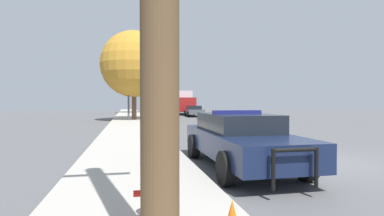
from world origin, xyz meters
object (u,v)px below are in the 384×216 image
(police_car, at_px, (239,138))
(tree_sidewalk_far, at_px, (134,81))
(box_truck, at_px, (181,102))
(car_background_oncoming, at_px, (194,111))
(fire_hydrant, at_px, (153,190))
(tree_sidewalk_mid, at_px, (134,64))
(car_background_distant, at_px, (160,107))
(traffic_light, at_px, (149,77))

(police_car, height_order, tree_sidewalk_far, tree_sidewalk_far)
(box_truck, bearing_deg, car_background_oncoming, 92.86)
(police_car, bearing_deg, fire_hydrant, 53.69)
(police_car, bearing_deg, tree_sidewalk_mid, -83.03)
(car_background_oncoming, bearing_deg, fire_hydrant, 80.25)
(police_car, xyz_separation_m, car_background_distant, (2.68, 44.80, 0.01))
(fire_hydrant, bearing_deg, police_car, 53.54)
(traffic_light, height_order, car_background_oncoming, traffic_light)
(box_truck, bearing_deg, police_car, 82.52)
(car_background_distant, distance_m, tree_sidewalk_mid, 26.25)
(tree_sidewalk_far, bearing_deg, fire_hydrant, -90.72)
(fire_hydrant, height_order, car_background_oncoming, car_background_oncoming)
(car_background_distant, relative_size, box_truck, 0.60)
(police_car, bearing_deg, tree_sidewalk_far, -86.65)
(traffic_light, distance_m, tree_sidewalk_far, 17.78)
(traffic_light, relative_size, car_background_distant, 1.11)
(car_background_oncoming, bearing_deg, traffic_light, 56.28)
(car_background_oncoming, distance_m, tree_sidewalk_far, 12.97)
(tree_sidewalk_mid, xyz_separation_m, tree_sidewalk_far, (0.28, 17.03, -0.26))
(police_car, xyz_separation_m, fire_hydrant, (-2.53, -3.43, -0.21))
(car_background_distant, bearing_deg, box_truck, -85.31)
(box_truck, bearing_deg, fire_hydrant, 79.27)
(tree_sidewalk_mid, bearing_deg, box_truck, 63.60)
(tree_sidewalk_far, bearing_deg, police_car, -86.80)
(police_car, distance_m, traffic_light, 18.96)
(police_car, xyz_separation_m, traffic_light, (-1.07, 18.67, 3.10))
(car_background_distant, bearing_deg, car_background_oncoming, -86.70)
(car_background_distant, height_order, box_truck, box_truck)
(fire_hydrant, relative_size, tree_sidewalk_far, 0.12)
(police_car, relative_size, car_background_oncoming, 1.15)
(car_background_oncoming, bearing_deg, police_car, 83.87)
(fire_hydrant, distance_m, traffic_light, 22.40)
(traffic_light, bearing_deg, box_truck, 69.15)
(traffic_light, xyz_separation_m, tree_sidewalk_far, (-0.97, 17.73, 0.86))
(box_truck, distance_m, tree_sidewalk_mid, 15.01)
(car_background_distant, relative_size, tree_sidewalk_far, 0.70)
(car_background_oncoming, relative_size, tree_sidewalk_far, 0.66)
(police_car, height_order, car_background_distant, police_car)
(traffic_light, height_order, tree_sidewalk_mid, tree_sidewalk_mid)
(fire_hydrant, xyz_separation_m, tree_sidewalk_mid, (0.22, 22.80, 4.44))
(car_background_distant, bearing_deg, traffic_light, -100.48)
(fire_hydrant, bearing_deg, car_background_oncoming, 76.49)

